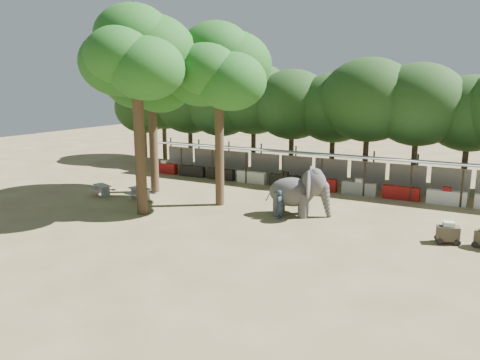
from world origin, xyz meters
The scene contains 11 objects.
ground centered at (0.00, 0.00, 0.00)m, with size 100.00×100.00×0.00m, color brown.
vendor_stalls centered at (0.00, 13.84, 1.18)m, with size 28.00×2.99×2.80m.
yard_tree_left centered at (-9.13, 7.19, 8.20)m, with size 7.10×6.90×11.02m.
yard_tree_center centered at (-6.13, 2.19, 9.21)m, with size 7.10×6.90×12.04m.
yard_tree_back centered at (-3.13, 6.19, 8.54)m, with size 7.10×6.90×11.36m.
backdrop_trees centered at (0.00, 19.00, 5.51)m, with size 46.46×5.95×8.33m.
elephant centered at (2.35, 6.08, 1.43)m, with size 3.85×2.83×2.86m.
handler centered at (1.61, 4.99, 0.83)m, with size 0.60×0.40×1.66m, color #26384C.
picnic_table_near centered at (-11.49, 4.31, 0.49)m, with size 1.88×1.79×0.75m.
picnic_table_far centered at (-8.33, 4.59, 0.53)m, with size 1.87×1.74×0.80m.
cart_back centered at (10.54, 4.91, 0.53)m, with size 1.26×0.99×1.08m.
Camera 1 is at (11.86, -19.02, 7.68)m, focal length 35.00 mm.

